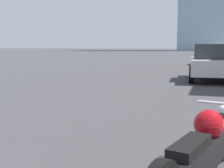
# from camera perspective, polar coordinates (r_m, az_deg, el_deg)

# --- Properties ---
(motorcycle) EXTENTS (0.91, 2.56, 0.78)m
(motorcycle) POSITION_cam_1_polar(r_m,az_deg,el_deg) (3.44, 15.98, -11.72)
(motorcycle) COLOR black
(motorcycle) RESTS_ON ground_plane
(parked_car_silver) EXTENTS (2.00, 4.27, 1.56)m
(parked_car_silver) POSITION_cam_1_polar(r_m,az_deg,el_deg) (14.08, 17.65, 3.79)
(parked_car_silver) COLOR #BCBCC1
(parked_car_silver) RESTS_ON ground_plane
(parked_car_yellow) EXTENTS (1.96, 3.83, 1.61)m
(parked_car_yellow) POSITION_cam_1_polar(r_m,az_deg,el_deg) (25.76, 17.58, 5.16)
(parked_car_yellow) COLOR gold
(parked_car_yellow) RESTS_ON ground_plane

